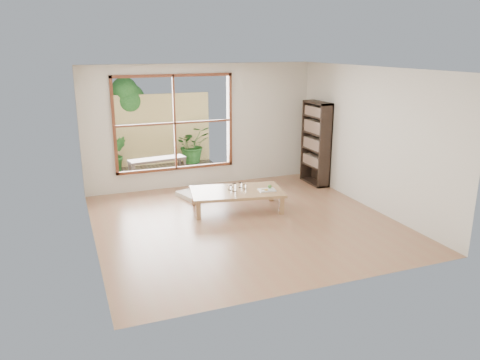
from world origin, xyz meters
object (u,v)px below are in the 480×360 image
object	(u,v)px
garden_bench	(157,161)
bookshelf	(316,143)
low_table	(237,193)
food_tray	(267,189)

from	to	relation	value
garden_bench	bookshelf	bearing A→B (deg)	-37.56
low_table	garden_bench	world-z (taller)	garden_bench
bookshelf	garden_bench	xyz separation A→B (m)	(-3.14, 1.79, -0.52)
food_tray	bookshelf	bearing A→B (deg)	43.18
low_table	bookshelf	world-z (taller)	bookshelf
garden_bench	low_table	bearing A→B (deg)	-79.57
bookshelf	garden_bench	bearing A→B (deg)	150.28
bookshelf	food_tray	world-z (taller)	bookshelf
bookshelf	food_tray	size ratio (longest dim) A/B	5.49
food_tray	garden_bench	distance (m)	3.32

